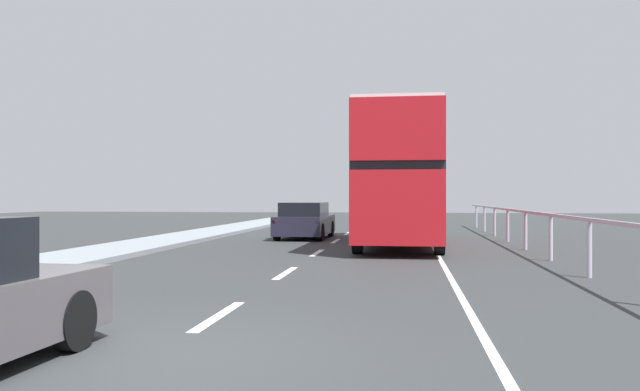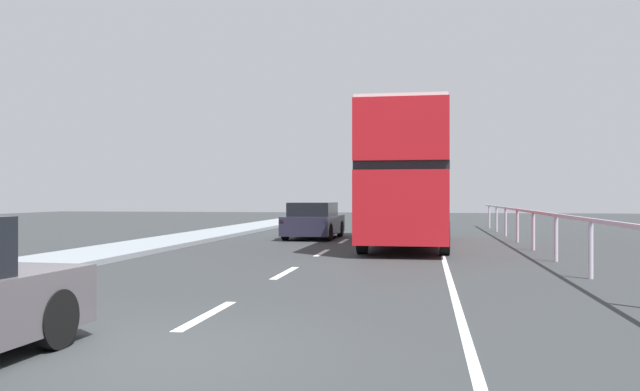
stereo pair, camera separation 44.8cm
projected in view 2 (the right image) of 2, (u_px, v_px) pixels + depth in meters
The scene contains 5 objects.
ground_plane at pixel (135, 359), 6.76m from camera, with size 73.21×120.00×0.10m, color #2E3234.
lane_paint_markings at pixel (389, 269), 14.67m from camera, with size 3.56×46.00×0.01m.
bridge_side_railing at pixel (571, 226), 14.66m from camera, with size 0.10×42.00×1.20m.
double_decker_bus_red at pixel (408, 176), 21.95m from camera, with size 2.66×10.46×4.31m.
sedan_car_ahead at pixel (314, 221), 25.42m from camera, with size 1.94×4.07×1.40m.
Camera 2 is at (2.97, -6.37, 1.63)m, focal length 36.81 mm.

